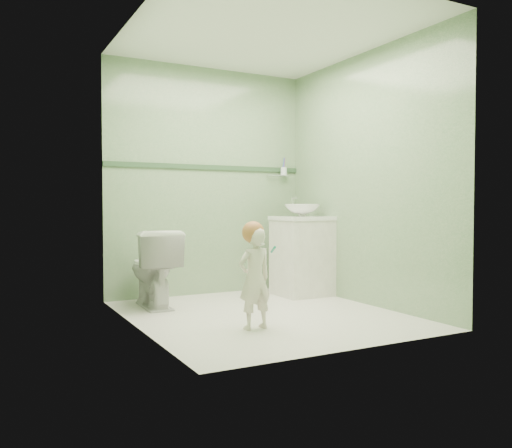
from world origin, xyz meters
TOP-DOWN VIEW (x-y plane):
  - ground at (0.00, 0.00)m, footprint 2.50×2.50m
  - room_shell at (0.00, 0.00)m, footprint 2.50×2.54m
  - trim_stripe at (0.00, 1.24)m, footprint 2.20×0.02m
  - vanity at (0.84, 0.70)m, footprint 0.52×0.50m
  - counter at (0.84, 0.70)m, footprint 0.54×0.52m
  - basin at (0.84, 0.70)m, footprint 0.37×0.37m
  - faucet at (0.84, 0.89)m, footprint 0.03×0.13m
  - cup_holder at (0.89, 1.18)m, footprint 0.26×0.07m
  - toilet at (-0.74, 0.79)m, footprint 0.43×0.72m
  - toddler at (-0.32, -0.42)m, footprint 0.30×0.22m
  - hair_cap at (-0.32, -0.40)m, footprint 0.17×0.17m
  - teal_toothbrush at (-0.23, -0.54)m, footprint 0.11×0.14m

SIDE VIEW (x-z plane):
  - ground at x=0.00m, z-range 0.00..0.00m
  - toilet at x=-0.74m, z-range 0.00..0.72m
  - toddler at x=-0.32m, z-range 0.00..0.77m
  - vanity at x=0.84m, z-range 0.00..0.80m
  - teal_toothbrush at x=-0.23m, z-range 0.58..0.66m
  - hair_cap at x=-0.32m, z-range 0.65..0.82m
  - counter at x=0.84m, z-range 0.79..0.83m
  - basin at x=0.84m, z-range 0.83..0.96m
  - faucet at x=0.84m, z-range 0.88..1.06m
  - room_shell at x=0.00m, z-range 0.00..2.40m
  - cup_holder at x=0.89m, z-range 1.23..1.44m
  - trim_stripe at x=0.00m, z-range 1.33..1.38m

